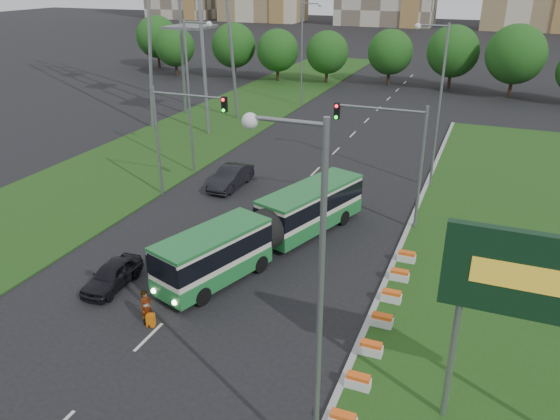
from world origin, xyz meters
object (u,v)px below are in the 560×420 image
at_px(traffic_mast_median, 396,146).
at_px(traffic_mast_left, 176,126).
at_px(car_left_far, 231,177).
at_px(pedestrian, 146,307).
at_px(articulated_bus, 267,227).
at_px(car_left_near, 112,275).
at_px(billboard, 539,287).
at_px(shopping_trolley, 151,320).

distance_m(traffic_mast_median, traffic_mast_left, 15.19).
distance_m(car_left_far, pedestrian, 17.82).
bearing_deg(car_left_far, articulated_bus, -50.75).
xyz_separation_m(articulated_bus, car_left_far, (-6.69, 8.51, -0.78)).
height_order(traffic_mast_median, car_left_near, traffic_mast_median).
height_order(car_left_near, pedestrian, pedestrian).
xyz_separation_m(billboard, shopping_trolley, (-15.63, 0.78, -5.85)).
relative_size(billboard, articulated_bus, 0.51).
distance_m(articulated_bus, shopping_trolley, 9.26).
bearing_deg(shopping_trolley, pedestrian, 138.39).
distance_m(traffic_mast_median, car_left_near, 18.30).
distance_m(traffic_mast_left, car_left_near, 13.25).
bearing_deg(traffic_mast_median, shopping_trolley, -118.19).
relative_size(traffic_mast_median, articulated_bus, 0.51).
relative_size(traffic_mast_left, pedestrian, 4.56).
bearing_deg(traffic_mast_median, billboard, -64.97).
bearing_deg(car_left_near, pedestrian, -33.06).
bearing_deg(shopping_trolley, traffic_mast_left, 99.48).
relative_size(billboard, car_left_near, 2.01).
bearing_deg(car_left_near, traffic_mast_left, 102.04).
height_order(pedestrian, shopping_trolley, pedestrian).
relative_size(traffic_mast_median, pedestrian, 4.56).
height_order(traffic_mast_median, car_left_far, traffic_mast_median).
distance_m(traffic_mast_left, articulated_bus, 11.23).
xyz_separation_m(billboard, articulated_bus, (-13.48, 9.70, -4.58)).
xyz_separation_m(car_left_near, car_left_far, (-0.68, 15.20, 0.13)).
relative_size(car_left_near, pedestrian, 2.27).
height_order(traffic_mast_left, shopping_trolley, traffic_mast_left).
xyz_separation_m(traffic_mast_left, car_left_far, (2.47, 3.21, -4.55)).
bearing_deg(billboard, traffic_mast_median, 115.03).
bearing_deg(traffic_mast_median, pedestrian, -119.20).
relative_size(billboard, traffic_mast_median, 1.00).
relative_size(billboard, car_left_far, 1.64).
relative_size(articulated_bus, car_left_near, 3.94).
height_order(billboard, car_left_near, billboard).
bearing_deg(car_left_far, traffic_mast_left, -126.42).
height_order(traffic_mast_median, articulated_bus, traffic_mast_median).
bearing_deg(car_left_near, shopping_trolley, -32.68).
height_order(billboard, traffic_mast_left, same).
height_order(billboard, traffic_mast_median, same).
bearing_deg(car_left_near, billboard, -11.44).
height_order(articulated_bus, car_left_far, articulated_bus).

